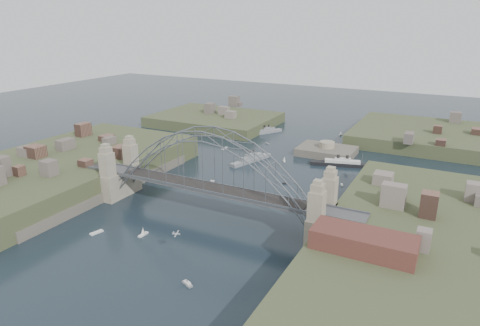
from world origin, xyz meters
name	(u,v)px	position (x,y,z in m)	size (l,w,h in m)	color
ground	(210,216)	(0.00, 0.00, 0.00)	(500.00, 500.00, 0.00)	black
bridge	(209,174)	(0.00, 0.00, 12.32)	(84.00, 13.80, 24.60)	#49494B
shore_west	(63,176)	(-57.32, 0.00, 1.97)	(50.50, 90.00, 12.00)	#3C4527
shore_east	(437,261)	(57.32, 0.00, 1.97)	(50.50, 90.00, 12.00)	#3C4527
headland_nw	(215,123)	(-55.00, 95.00, 0.50)	(60.00, 45.00, 9.00)	#3C4527
headland_ne	(437,141)	(50.00, 110.00, 0.75)	(70.00, 55.00, 9.50)	#3C4527
fort_island	(326,155)	(12.00, 70.00, -0.34)	(22.00, 16.00, 9.40)	#544E43
wharf_shed	(364,242)	(44.00, -14.00, 10.00)	(20.00, 8.00, 4.00)	#592D26
finger_pier	(314,316)	(39.00, -28.00, 0.70)	(4.00, 22.00, 1.40)	#49494B
naval_cruiser_near	(251,159)	(-10.86, 47.80, 0.93)	(8.55, 19.80, 5.98)	gray
naval_cruiser_far	(267,131)	(-23.39, 90.28, 0.87)	(10.55, 15.24, 5.56)	gray
ocean_liner	(342,164)	(21.30, 59.03, 0.88)	(23.22, 9.25, 5.70)	black
aeroplane	(176,234)	(5.88, -23.51, 6.94)	(1.74, 3.02, 0.45)	#B6B9BF
small_boat_a	(213,182)	(-12.44, 22.21, 0.28)	(2.58, 1.09, 1.43)	silver
small_boat_b	(285,183)	(9.46, 32.26, 0.15)	(1.98, 1.69, 0.45)	silver
small_boat_c	(143,233)	(-8.89, -17.42, 0.75)	(1.02, 3.01, 2.38)	silver
small_boat_d	(342,185)	(26.34, 39.45, 0.15)	(1.35, 2.25, 0.45)	silver
small_boat_e	(225,148)	(-28.37, 58.31, 0.15)	(1.23, 3.66, 0.45)	silver
small_boat_f	(284,159)	(0.38, 53.67, 0.99)	(1.52, 1.79, 2.38)	silver
small_boat_g	(187,284)	(12.90, -29.87, 0.28)	(2.96, 1.96, 1.43)	silver
small_boat_h	(267,144)	(-15.51, 73.31, 0.15)	(2.29, 1.67, 0.45)	silver
small_boat_i	(315,222)	(27.14, 9.58, 0.15)	(2.56, 2.27, 0.45)	silver
small_boat_j	(97,233)	(-20.10, -22.02, 0.15)	(1.99, 3.53, 0.45)	silver
small_boat_k	(341,133)	(9.03, 102.58, 1.00)	(1.42, 1.77, 2.38)	silver
small_boat_l	(161,166)	(-37.87, 27.33, 0.15)	(2.83, 0.95, 0.45)	silver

